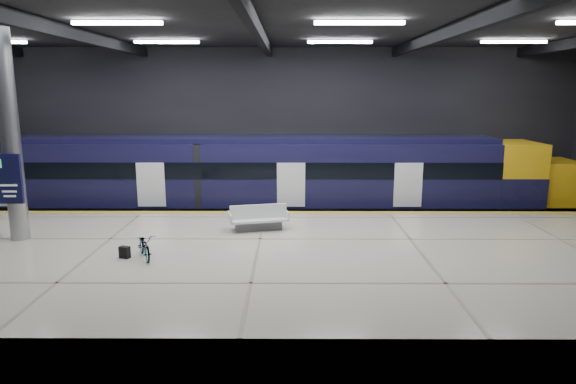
{
  "coord_description": "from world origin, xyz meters",
  "views": [
    {
      "loc": [
        1.02,
        -17.46,
        5.96
      ],
      "look_at": [
        0.92,
        1.5,
        2.2
      ],
      "focal_mm": 32.0,
      "sensor_mm": 36.0,
      "label": 1
    }
  ],
  "objects": [
    {
      "name": "train",
      "position": [
        -0.17,
        5.5,
        2.06
      ],
      "size": [
        29.4,
        2.84,
        3.79
      ],
      "color": "black",
      "rests_on": "ground"
    },
    {
      "name": "pannier_bag",
      "position": [
        -3.88,
        -3.0,
        1.28
      ],
      "size": [
        0.35,
        0.28,
        0.35
      ],
      "primitive_type": "cube",
      "rotation": [
        0.0,
        0.0,
        -0.38
      ],
      "color": "black",
      "rests_on": "platform"
    },
    {
      "name": "safety_strip",
      "position": [
        0.0,
        2.75,
        1.11
      ],
      "size": [
        30.0,
        0.4,
        0.01
      ],
      "primitive_type": "cube",
      "color": "gold",
      "rests_on": "platform"
    },
    {
      "name": "bench",
      "position": [
        -0.12,
        0.14,
        1.42
      ],
      "size": [
        2.22,
        1.32,
        0.92
      ],
      "rotation": [
        0.0,
        0.0,
        0.23
      ],
      "color": "#595B60",
      "rests_on": "platform"
    },
    {
      "name": "platform",
      "position": [
        0.0,
        -2.5,
        0.55
      ],
      "size": [
        30.0,
        11.0,
        1.1
      ],
      "primitive_type": "cube",
      "color": "#B3AA98",
      "rests_on": "ground"
    },
    {
      "name": "ground",
      "position": [
        0.0,
        0.0,
        0.0
      ],
      "size": [
        30.0,
        30.0,
        0.0
      ],
      "primitive_type": "plane",
      "color": "black",
      "rests_on": "ground"
    },
    {
      "name": "rails",
      "position": [
        0.0,
        5.5,
        0.08
      ],
      "size": [
        30.0,
        1.52,
        0.16
      ],
      "color": "gray",
      "rests_on": "ground"
    },
    {
      "name": "info_column",
      "position": [
        -8.0,
        -1.03,
        4.46
      ],
      "size": [
        0.9,
        0.78,
        6.9
      ],
      "color": "#9EA0A5",
      "rests_on": "platform"
    },
    {
      "name": "room_shell",
      "position": [
        -0.0,
        0.0,
        5.72
      ],
      "size": [
        30.1,
        16.1,
        8.05
      ],
      "color": "black",
      "rests_on": "ground"
    },
    {
      "name": "bicycle",
      "position": [
        -3.28,
        -3.0,
        1.48
      ],
      "size": [
        1.09,
        1.52,
        0.76
      ],
      "primitive_type": "imported",
      "rotation": [
        0.0,
        0.0,
        0.45
      ],
      "color": "#99999E",
      "rests_on": "platform"
    }
  ]
}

